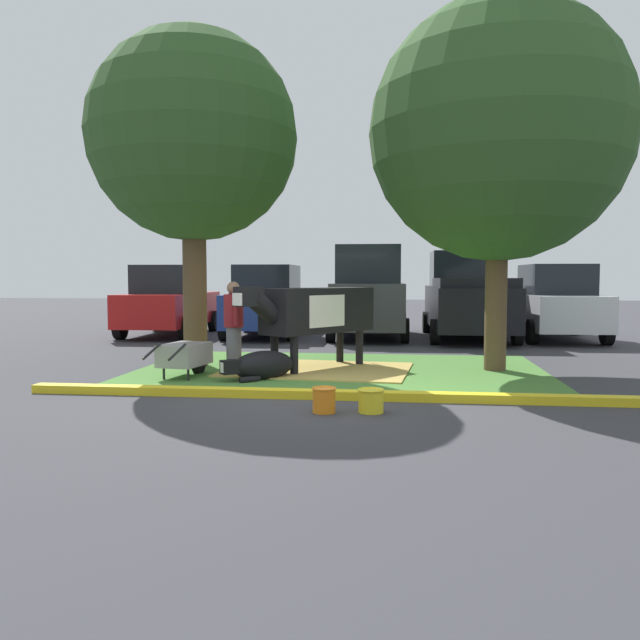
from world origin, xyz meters
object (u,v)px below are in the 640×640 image
(bucket_yellow, at_px, (371,400))
(wheelbarrow, at_px, (185,355))
(shade_tree_left, at_px, (193,137))
(shade_tree_right, at_px, (499,132))
(sedan_red, at_px, (170,301))
(hatchback_white, at_px, (555,303))
(bucket_orange, at_px, (324,399))
(pickup_truck_black, at_px, (467,298))
(suv_dark_grey, at_px, (369,292))
(person_handler, at_px, (234,325))
(calf_lying, at_px, (262,366))
(cow_holstein, at_px, (314,311))
(sedan_blue, at_px, (268,302))

(bucket_yellow, bearing_deg, wheelbarrow, 143.52)
(shade_tree_left, height_order, shade_tree_right, shade_tree_right)
(sedan_red, bearing_deg, hatchback_white, 0.34)
(bucket_yellow, bearing_deg, bucket_orange, -172.35)
(pickup_truck_black, bearing_deg, hatchback_white, -1.61)
(suv_dark_grey, distance_m, hatchback_white, 5.02)
(shade_tree_right, distance_m, suv_dark_grey, 7.36)
(shade_tree_right, distance_m, pickup_truck_black, 7.06)
(person_handler, height_order, bucket_yellow, person_handler)
(bucket_orange, bearing_deg, calf_lying, 118.71)
(cow_holstein, xyz_separation_m, suv_dark_grey, (0.66, 6.56, 0.20))
(shade_tree_left, bearing_deg, pickup_truck_black, 48.71)
(cow_holstein, relative_size, sedan_red, 0.62)
(calf_lying, distance_m, wheelbarrow, 1.31)
(person_handler, relative_size, bucket_yellow, 4.76)
(sedan_blue, relative_size, pickup_truck_black, 0.82)
(cow_holstein, distance_m, suv_dark_grey, 6.60)
(cow_holstein, xyz_separation_m, wheelbarrow, (-2.01, -1.16, -0.69))
(sedan_red, distance_m, suv_dark_grey, 5.78)
(shade_tree_right, xyz_separation_m, sedan_red, (-8.33, 6.20, -3.24))
(bucket_yellow, xyz_separation_m, suv_dark_grey, (-0.52, 10.08, 1.12))
(cow_holstein, relative_size, person_handler, 1.71)
(cow_holstein, bearing_deg, shade_tree_left, 174.09)
(cow_holstein, bearing_deg, pickup_truck_black, 63.30)
(wheelbarrow, xyz_separation_m, bucket_orange, (2.62, -2.44, -0.22))
(cow_holstein, bearing_deg, sedan_blue, 108.76)
(pickup_truck_black, bearing_deg, sedan_red, -179.12)
(hatchback_white, bearing_deg, calf_lying, -129.30)
(shade_tree_left, height_order, suv_dark_grey, shade_tree_left)
(bucket_orange, height_order, suv_dark_grey, suv_dark_grey)
(shade_tree_right, height_order, bucket_yellow, shade_tree_right)
(bucket_orange, bearing_deg, shade_tree_left, 127.03)
(person_handler, relative_size, bucket_orange, 5.09)
(shade_tree_right, height_order, bucket_orange, shade_tree_right)
(sedan_blue, xyz_separation_m, suv_dark_grey, (2.88, 0.02, 0.29))
(shade_tree_left, height_order, cow_holstein, shade_tree_left)
(shade_tree_left, bearing_deg, sedan_blue, 89.33)
(suv_dark_grey, xyz_separation_m, hatchback_white, (5.01, 0.04, -0.29))
(wheelbarrow, xyz_separation_m, pickup_truck_black, (5.36, 7.82, 0.73))
(person_handler, xyz_separation_m, hatchback_white, (7.00, 7.20, 0.12))
(bucket_yellow, distance_m, suv_dark_grey, 10.16)
(bucket_orange, distance_m, sedan_red, 11.66)
(wheelbarrow, relative_size, pickup_truck_black, 0.30)
(shade_tree_right, relative_size, person_handler, 4.05)
(shade_tree_left, relative_size, sedan_red, 1.40)
(person_handler, distance_m, sedan_red, 8.08)
(bucket_yellow, distance_m, hatchback_white, 11.10)
(wheelbarrow, bearing_deg, pickup_truck_black, 55.58)
(cow_holstein, distance_m, hatchback_white, 8.70)
(shade_tree_left, xyz_separation_m, pickup_truck_black, (5.64, 6.42, -3.14))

